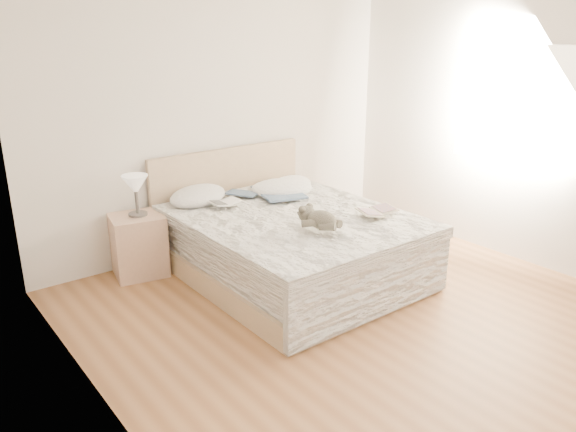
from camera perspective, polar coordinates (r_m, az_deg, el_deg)
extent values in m
cube|color=brown|center=(4.38, 9.77, -10.95)|extent=(4.00, 4.50, 0.00)
cube|color=silver|center=(5.62, -6.71, 10.43)|extent=(4.00, 0.02, 2.70)
cube|color=silver|center=(2.78, -17.84, 1.10)|extent=(0.02, 4.50, 2.70)
cube|color=silver|center=(5.54, 24.97, 8.71)|extent=(0.02, 4.50, 2.70)
cube|color=white|center=(5.66, 22.36, 10.26)|extent=(0.02, 1.30, 1.10)
cube|color=tan|center=(5.09, 0.30, -5.02)|extent=(1.68, 2.08, 0.20)
cube|color=white|center=(4.99, 0.30, -2.39)|extent=(1.60, 2.00, 0.30)
cube|color=white|center=(4.89, 0.67, -0.48)|extent=(1.72, 2.05, 0.10)
cube|color=tan|center=(5.76, -6.08, 1.97)|extent=(1.70, 0.06, 1.00)
cube|color=tan|center=(5.23, -14.91, -2.88)|extent=(0.52, 0.48, 0.56)
cylinder|color=#4D4743|center=(5.14, -14.99, 0.19)|extent=(0.17, 0.17, 0.02)
cylinder|color=#443E3A|center=(5.11, -15.11, 1.52)|extent=(0.03, 0.03, 0.23)
cone|color=#F2E4CF|center=(5.07, -15.25, 3.09)|extent=(0.27, 0.27, 0.17)
ellipsoid|color=white|center=(5.33, -9.12, 2.02)|extent=(0.74, 0.64, 0.19)
ellipsoid|color=white|center=(5.51, -0.65, 2.81)|extent=(0.73, 0.65, 0.18)
ellipsoid|color=white|center=(5.62, 0.31, 3.16)|extent=(0.66, 0.59, 0.16)
cube|color=white|center=(5.11, -6.42, 1.32)|extent=(0.29, 0.20, 0.02)
cube|color=beige|center=(4.91, 9.00, 0.45)|extent=(0.42, 0.34, 0.02)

